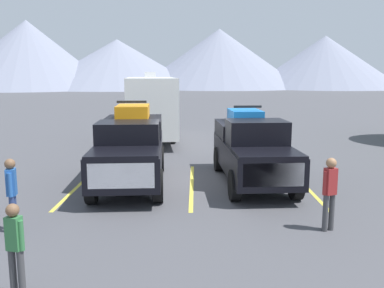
{
  "coord_description": "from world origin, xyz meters",
  "views": [
    {
      "loc": [
        0.12,
        -13.89,
        3.61
      ],
      "look_at": [
        0.0,
        0.31,
        1.2
      ],
      "focal_mm": 38.85,
      "sensor_mm": 36.0,
      "label": 1
    }
  ],
  "objects_px": {
    "person_b": "(330,189)",
    "pickup_truck_b": "(252,148)",
    "person_a": "(12,190)",
    "camper_trailer_a": "(151,105)",
    "person_c": "(15,243)",
    "pickup_truck_a": "(131,147)"
  },
  "relations": [
    {
      "from": "pickup_truck_b",
      "to": "person_b",
      "type": "distance_m",
      "value": 4.59
    },
    {
      "from": "camper_trailer_a",
      "to": "person_c",
      "type": "height_order",
      "value": "camper_trailer_a"
    },
    {
      "from": "pickup_truck_a",
      "to": "pickup_truck_b",
      "type": "bearing_deg",
      "value": 2.84
    },
    {
      "from": "pickup_truck_b",
      "to": "person_a",
      "type": "bearing_deg",
      "value": -143.18
    },
    {
      "from": "pickup_truck_b",
      "to": "pickup_truck_a",
      "type": "bearing_deg",
      "value": -177.16
    },
    {
      "from": "camper_trailer_a",
      "to": "person_b",
      "type": "bearing_deg",
      "value": -67.07
    },
    {
      "from": "person_b",
      "to": "camper_trailer_a",
      "type": "bearing_deg",
      "value": 112.93
    },
    {
      "from": "camper_trailer_a",
      "to": "person_a",
      "type": "bearing_deg",
      "value": -97.85
    },
    {
      "from": "person_b",
      "to": "person_a",
      "type": "bearing_deg",
      "value": -179.08
    },
    {
      "from": "person_c",
      "to": "pickup_truck_b",
      "type": "bearing_deg",
      "value": 56.78
    },
    {
      "from": "person_b",
      "to": "pickup_truck_b",
      "type": "bearing_deg",
      "value": 105.31
    },
    {
      "from": "camper_trailer_a",
      "to": "person_b",
      "type": "relative_size",
      "value": 4.97
    },
    {
      "from": "pickup_truck_a",
      "to": "person_a",
      "type": "relative_size",
      "value": 3.35
    },
    {
      "from": "pickup_truck_b",
      "to": "camper_trailer_a",
      "type": "relative_size",
      "value": 0.65
    },
    {
      "from": "pickup_truck_a",
      "to": "person_a",
      "type": "distance_m",
      "value": 4.81
    },
    {
      "from": "camper_trailer_a",
      "to": "person_c",
      "type": "xyz_separation_m",
      "value": [
        -0.53,
        -15.86,
        -1.05
      ]
    },
    {
      "from": "camper_trailer_a",
      "to": "person_a",
      "type": "relative_size",
      "value": 5.0
    },
    {
      "from": "pickup_truck_a",
      "to": "person_c",
      "type": "xyz_separation_m",
      "value": [
        -0.79,
        -7.13,
        -0.33
      ]
    },
    {
      "from": "pickup_truck_b",
      "to": "person_a",
      "type": "distance_m",
      "value": 7.59
    },
    {
      "from": "pickup_truck_b",
      "to": "person_b",
      "type": "xyz_separation_m",
      "value": [
        1.21,
        -4.43,
        -0.18
      ]
    },
    {
      "from": "person_b",
      "to": "person_c",
      "type": "xyz_separation_m",
      "value": [
        -6.01,
        -2.91,
        -0.09
      ]
    },
    {
      "from": "camper_trailer_a",
      "to": "person_a",
      "type": "height_order",
      "value": "camper_trailer_a"
    }
  ]
}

